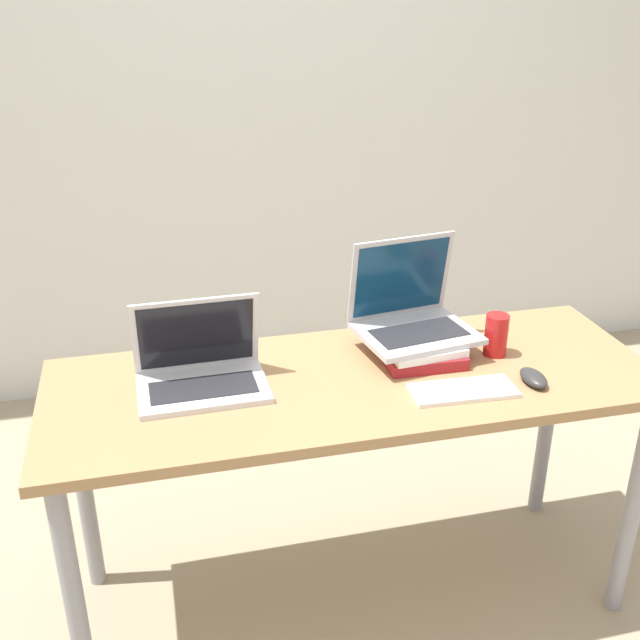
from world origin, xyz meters
name	(u,v)px	position (x,y,z in m)	size (l,w,h in m)	color
wall_back	(257,85)	(0.00, 1.83, 1.35)	(8.00, 0.05, 2.70)	silver
desk	(354,406)	(0.00, 0.30, 0.68)	(1.66, 0.61, 0.77)	#9E754C
laptop_left	(201,370)	(-0.41, 0.35, 0.82)	(0.34, 0.24, 0.24)	silver
book_stack	(417,347)	(0.21, 0.39, 0.80)	(0.23, 0.27, 0.06)	maroon
laptop_on_books	(411,314)	(0.20, 0.43, 0.88)	(0.35, 0.30, 0.27)	#B2B2B7
wireless_keyboard	(463,390)	(0.25, 0.15, 0.78)	(0.28, 0.12, 0.01)	white
mouse	(533,378)	(0.45, 0.16, 0.79)	(0.06, 0.11, 0.03)	#2D2D2D
soda_can	(496,335)	(0.43, 0.34, 0.83)	(0.07, 0.07, 0.12)	red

